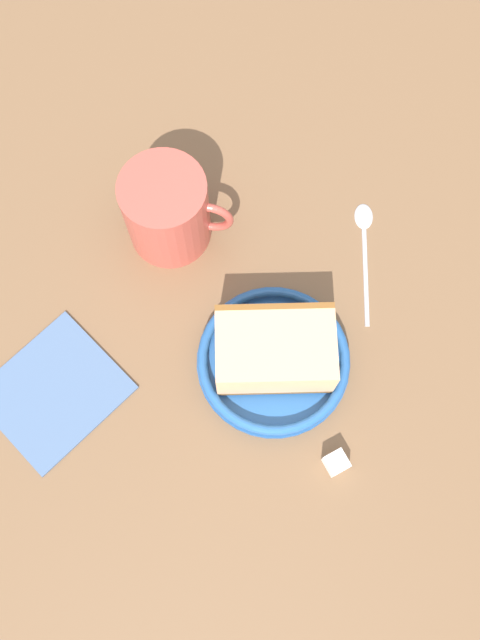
% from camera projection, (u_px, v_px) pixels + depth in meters
% --- Properties ---
extents(ground_plane, '(1.21, 1.21, 0.04)m').
position_uv_depth(ground_plane, '(262.00, 290.00, 0.74)').
color(ground_plane, brown).
extents(small_plate, '(0.15, 0.15, 0.02)m').
position_uv_depth(small_plate, '(274.00, 360.00, 0.69)').
color(small_plate, '#26599E').
rests_on(small_plate, ground_plane).
extents(cake_slice, '(0.13, 0.13, 0.06)m').
position_uv_depth(cake_slice, '(275.00, 350.00, 0.66)').
color(cake_slice, brown).
rests_on(cake_slice, small_plate).
extents(tea_mug, '(0.10, 0.09, 0.10)m').
position_uv_depth(tea_mug, '(168.00, 210.00, 0.69)').
color(tea_mug, '#BF4C3F').
rests_on(tea_mug, ground_plane).
extents(teaspoon, '(0.10, 0.12, 0.01)m').
position_uv_depth(teaspoon, '(365.00, 237.00, 0.74)').
color(teaspoon, silver).
rests_on(teaspoon, ground_plane).
extents(folded_napkin, '(0.12, 0.13, 0.01)m').
position_uv_depth(folded_napkin, '(54.00, 391.00, 0.68)').
color(folded_napkin, slate).
rests_on(folded_napkin, ground_plane).
extents(sugar_cube, '(0.03, 0.03, 0.02)m').
position_uv_depth(sugar_cube, '(336.00, 463.00, 0.66)').
color(sugar_cube, white).
rests_on(sugar_cube, ground_plane).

